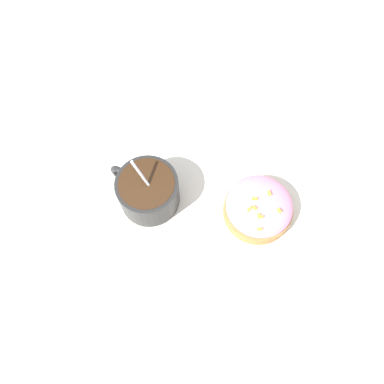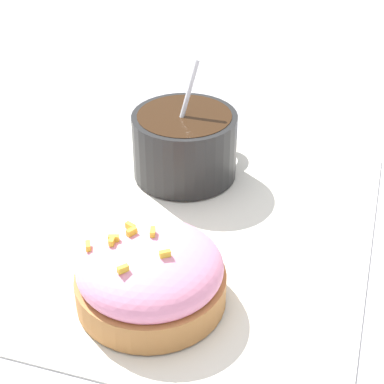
# 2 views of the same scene
# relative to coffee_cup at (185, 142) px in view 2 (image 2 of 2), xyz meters

# --- Properties ---
(ground_plane) EXTENTS (3.00, 3.00, 0.00)m
(ground_plane) POSITION_rel_coffee_cup_xyz_m (-0.08, -0.01, -0.03)
(ground_plane) COLOR #B2B2B7
(paper_napkin) EXTENTS (0.34, 0.33, 0.00)m
(paper_napkin) POSITION_rel_coffee_cup_xyz_m (-0.08, -0.01, -0.03)
(paper_napkin) COLOR white
(paper_napkin) RESTS_ON ground_plane
(coffee_cup) EXTENTS (0.11, 0.09, 0.10)m
(coffee_cup) POSITION_rel_coffee_cup_xyz_m (0.00, 0.00, 0.00)
(coffee_cup) COLOR black
(coffee_cup) RESTS_ON paper_napkin
(frosted_pastry) EXTENTS (0.10, 0.10, 0.05)m
(frosted_pastry) POSITION_rel_coffee_cup_xyz_m (-0.16, -0.01, -0.01)
(frosted_pastry) COLOR #B2753D
(frosted_pastry) RESTS_ON paper_napkin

